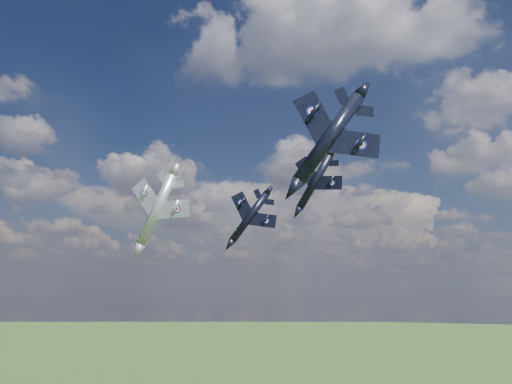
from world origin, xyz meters
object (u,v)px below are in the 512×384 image
(jet_left_silver, at_px, (157,209))
(jet_right_navy, at_px, (329,138))
(jet_high_navy, at_px, (315,182))
(jet_lead_navy, at_px, (249,217))

(jet_left_silver, bearing_deg, jet_right_navy, -38.51)
(jet_right_navy, height_order, jet_high_navy, jet_high_navy)
(jet_lead_navy, height_order, jet_left_silver, jet_left_silver)
(jet_lead_navy, relative_size, jet_right_navy, 0.91)
(jet_lead_navy, bearing_deg, jet_left_silver, -173.03)
(jet_right_navy, distance_m, jet_left_silver, 40.24)
(jet_lead_navy, xyz_separation_m, jet_right_navy, (17.79, -29.67, 2.63))
(jet_lead_navy, xyz_separation_m, jet_left_silver, (-13.78, -4.76, 1.21))
(jet_right_navy, relative_size, jet_left_silver, 0.83)
(jet_lead_navy, distance_m, jet_high_navy, 13.52)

